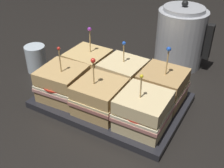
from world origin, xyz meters
The scene contains 10 objects.
ground_plane centered at (0.00, 0.00, 0.00)m, with size 6.00×6.00×0.00m, color black.
serving_platter centered at (0.00, 0.00, 0.01)m, with size 0.38×0.26×0.02m.
sandwich_front_left centered at (-0.12, -0.06, 0.06)m, with size 0.12×0.12×0.15m.
sandwich_front_center centered at (0.00, -0.06, 0.06)m, with size 0.12×0.12×0.15m.
sandwich_front_right centered at (0.12, -0.06, 0.06)m, with size 0.12×0.12×0.14m.
sandwich_back_left centered at (-0.12, 0.06, 0.06)m, with size 0.12×0.12×0.16m.
sandwich_back_center centered at (0.00, 0.06, 0.06)m, with size 0.12×0.12×0.14m.
sandwich_back_right centered at (0.12, 0.06, 0.06)m, with size 0.12×0.12×0.16m.
kettle_steel centered at (0.08, 0.30, 0.10)m, with size 0.18×0.15×0.22m.
drinking_glass centered at (-0.30, 0.03, 0.04)m, with size 0.06×0.06×0.09m.
Camera 1 is at (0.31, -0.53, 0.46)m, focal length 45.00 mm.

